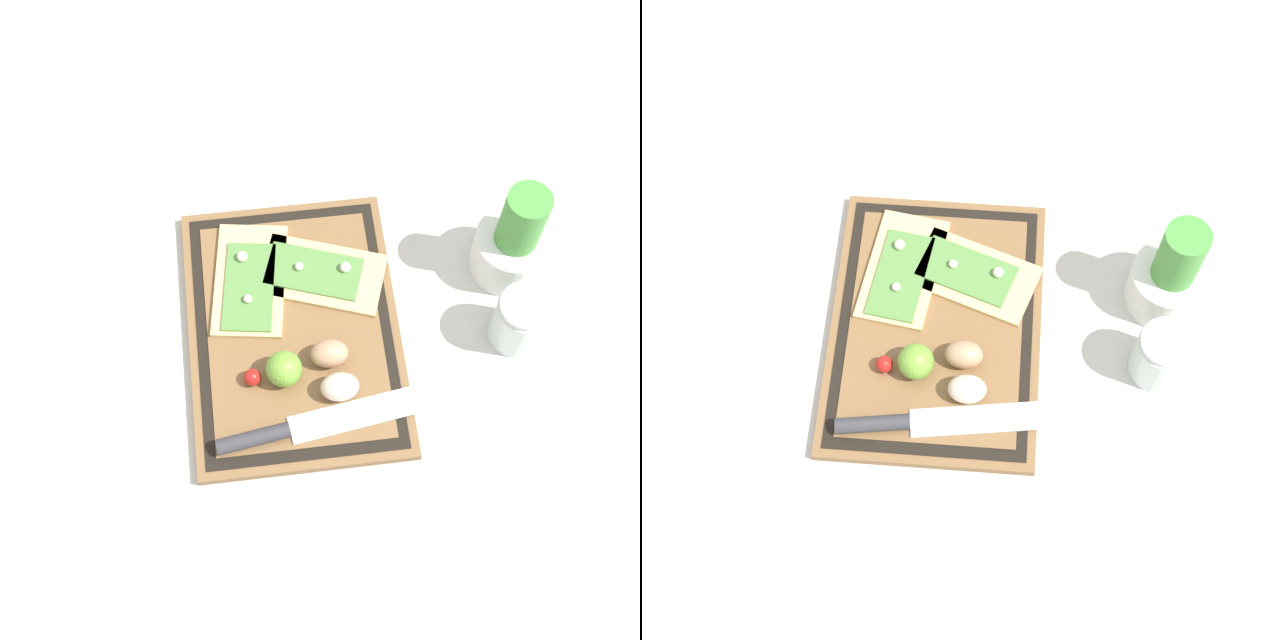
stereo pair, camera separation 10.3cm
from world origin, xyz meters
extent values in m
plane|color=silver|center=(0.00, 0.00, 0.00)|extent=(6.00, 6.00, 0.00)
cube|color=brown|center=(0.00, 0.00, 0.01)|extent=(0.41, 0.30, 0.02)
cube|color=black|center=(0.00, 0.00, 0.02)|extent=(0.39, 0.28, 0.00)
cube|color=brown|center=(0.00, 0.00, 0.02)|extent=(0.36, 0.25, 0.00)
cube|color=#DBBC7F|center=(-0.08, -0.06, 0.02)|extent=(0.20, 0.13, 0.01)
cube|color=#568942|center=(-0.07, -0.06, 0.03)|extent=(0.15, 0.09, 0.00)
sphere|color=silver|center=(-0.12, -0.06, 0.04)|extent=(0.02, 0.02, 0.02)
sphere|color=silver|center=(-0.05, -0.06, 0.03)|extent=(0.01, 0.01, 0.01)
cube|color=#DBBC7F|center=(-0.08, 0.05, 0.02)|extent=(0.15, 0.20, 0.01)
cube|color=#568942|center=(-0.08, 0.04, 0.03)|extent=(0.11, 0.15, 0.00)
sphere|color=silver|center=(-0.08, 0.08, 0.04)|extent=(0.02, 0.02, 0.02)
sphere|color=silver|center=(-0.09, 0.02, 0.03)|extent=(0.01, 0.01, 0.01)
cube|color=silver|center=(0.14, 0.08, 0.02)|extent=(0.07, 0.21, 0.00)
cylinder|color=#38383D|center=(0.16, -0.07, 0.03)|extent=(0.04, 0.10, 0.02)
ellipsoid|color=tan|center=(0.05, 0.04, 0.04)|extent=(0.04, 0.05, 0.04)
ellipsoid|color=beige|center=(0.10, 0.05, 0.04)|extent=(0.04, 0.05, 0.04)
sphere|color=#70A838|center=(0.07, -0.02, 0.04)|extent=(0.05, 0.05, 0.05)
sphere|color=red|center=(0.07, -0.06, 0.03)|extent=(0.02, 0.02, 0.02)
cylinder|color=white|center=(-0.08, 0.33, 0.04)|extent=(0.11, 0.11, 0.08)
cylinder|color=#47933D|center=(-0.08, 0.33, 0.11)|extent=(0.06, 0.06, 0.14)
cylinder|color=silver|center=(0.04, 0.31, 0.04)|extent=(0.08, 0.08, 0.09)
cylinder|color=olive|center=(0.04, 0.31, 0.02)|extent=(0.07, 0.07, 0.03)
cylinder|color=silver|center=(0.04, 0.31, 0.09)|extent=(0.07, 0.07, 0.01)
camera|label=1|loc=(0.53, -0.03, 1.17)|focal=50.00mm
camera|label=2|loc=(0.53, 0.08, 1.17)|focal=50.00mm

